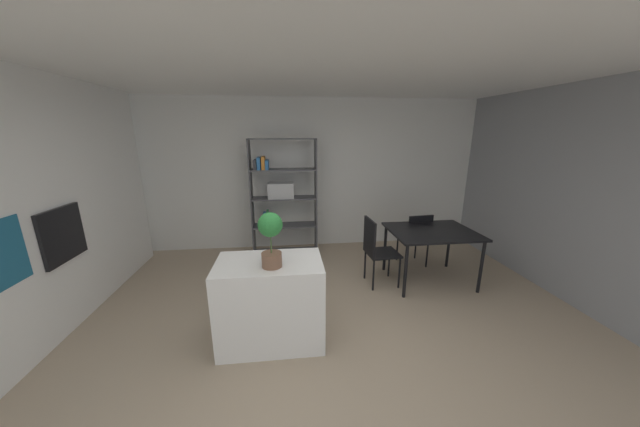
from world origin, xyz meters
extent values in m
plane|color=tan|center=(0.00, 0.00, 0.00)|extent=(9.22, 9.22, 0.00)
cube|color=white|center=(0.00, 0.00, 2.75)|extent=(6.71, 5.78, 0.06)
cube|color=silver|center=(0.00, 2.86, 1.36)|extent=(6.71, 0.06, 2.72)
cube|color=gray|center=(3.32, 0.00, 1.36)|extent=(0.06, 5.78, 2.72)
cube|color=black|center=(-2.62, 0.64, 1.08)|extent=(0.04, 0.59, 0.58)
cylinder|color=#B7BABC|center=(-2.66, 0.64, 1.31)|extent=(0.02, 0.48, 0.02)
cube|color=white|center=(-0.45, 0.11, 0.45)|extent=(1.05, 0.64, 0.89)
cylinder|color=brown|center=(-0.41, 0.00, 0.96)|extent=(0.19, 0.19, 0.14)
cylinder|color=#476633|center=(-0.41, 0.00, 1.12)|extent=(0.01, 0.01, 0.19)
sphere|color=#2A7D37|center=(-0.41, 0.00, 1.31)|extent=(0.23, 0.23, 0.23)
cube|color=#4C4C51|center=(-0.85, 2.49, 1.02)|extent=(0.02, 0.35, 2.03)
cube|color=#4C4C51|center=(0.26, 2.49, 1.02)|extent=(0.02, 0.35, 2.03)
cube|color=#4C4C51|center=(-0.29, 2.49, 2.02)|extent=(1.14, 0.35, 0.02)
cube|color=#4C4C51|center=(-0.29, 2.49, 0.01)|extent=(1.14, 0.35, 0.02)
cube|color=#4C4C51|center=(-0.29, 2.49, 0.52)|extent=(1.09, 0.35, 0.02)
cube|color=#4C4C51|center=(-0.29, 2.49, 1.02)|extent=(1.09, 0.35, 0.02)
cube|color=#4C4C51|center=(-0.29, 2.49, 1.51)|extent=(1.09, 0.35, 0.02)
cube|color=#2D6BAD|center=(-0.64, 2.49, 0.64)|extent=(0.05, 0.29, 0.22)
cube|color=#338E4C|center=(-0.59, 2.49, 0.66)|extent=(0.03, 0.29, 0.25)
cube|color=#38383D|center=(-0.76, 2.49, 1.60)|extent=(0.05, 0.29, 0.16)
cube|color=#2D6BAD|center=(-0.69, 2.49, 1.62)|extent=(0.06, 0.29, 0.20)
cube|color=orange|center=(-0.62, 2.49, 1.63)|extent=(0.05, 0.29, 0.21)
cube|color=#2D6BAD|center=(-0.56, 2.49, 1.60)|extent=(0.05, 0.29, 0.15)
cube|color=#B7BABC|center=(-0.35, 2.49, 1.16)|extent=(0.44, 0.31, 0.26)
cube|color=black|center=(1.79, 1.17, 0.76)|extent=(1.18, 0.94, 0.03)
cylinder|color=black|center=(1.26, 0.75, 0.37)|extent=(0.04, 0.04, 0.75)
cylinder|color=black|center=(2.32, 0.75, 0.37)|extent=(0.04, 0.04, 0.75)
cylinder|color=black|center=(1.26, 1.58, 0.37)|extent=(0.04, 0.04, 0.75)
cylinder|color=black|center=(2.32, 1.58, 0.37)|extent=(0.04, 0.04, 0.75)
cube|color=black|center=(1.79, 1.76, 0.48)|extent=(0.44, 0.46, 0.03)
cube|color=black|center=(1.81, 1.57, 0.69)|extent=(0.40, 0.07, 0.39)
cylinder|color=black|center=(1.94, 1.95, 0.23)|extent=(0.03, 0.03, 0.47)
cylinder|color=black|center=(1.60, 1.92, 0.23)|extent=(0.03, 0.03, 0.47)
cylinder|color=black|center=(1.98, 1.60, 0.23)|extent=(0.03, 0.03, 0.47)
cylinder|color=black|center=(1.64, 1.56, 0.23)|extent=(0.03, 0.03, 0.47)
cube|color=black|center=(1.08, 1.17, 0.47)|extent=(0.47, 0.45, 0.03)
cube|color=black|center=(0.88, 1.15, 0.73)|extent=(0.06, 0.42, 0.50)
cylinder|color=black|center=(1.28, 1.00, 0.23)|extent=(0.03, 0.03, 0.45)
cylinder|color=black|center=(1.26, 1.36, 0.23)|extent=(0.03, 0.03, 0.45)
cylinder|color=black|center=(0.90, 0.98, 0.23)|extent=(0.03, 0.03, 0.45)
cylinder|color=black|center=(0.88, 1.33, 0.23)|extent=(0.03, 0.03, 0.45)
camera|label=1|loc=(-0.26, -2.63, 2.12)|focal=16.71mm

